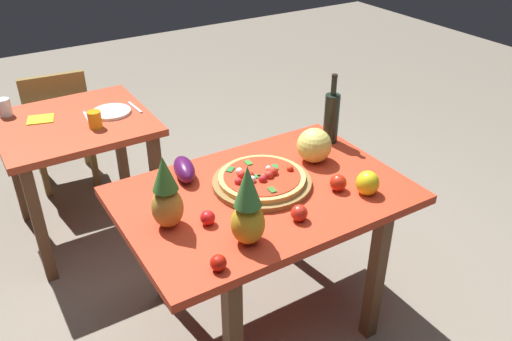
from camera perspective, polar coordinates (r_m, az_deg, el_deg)
name	(u,v)px	position (r m, az deg, el deg)	size (l,w,h in m)	color
ground_plane	(262,314)	(2.78, 0.70, -15.30)	(10.00, 10.00, 0.00)	gray
display_table	(263,209)	(2.35, 0.80, -4.17)	(1.25, 0.85, 0.75)	brown
background_table	(77,141)	(3.16, -18.86, 3.08)	(0.82, 0.76, 0.75)	brown
dining_chair	(59,122)	(3.77, -20.62, 4.92)	(0.43, 0.43, 0.85)	olive
pizza_board	(262,183)	(2.34, 0.64, -1.32)	(0.44, 0.44, 0.03)	olive
pizza	(262,177)	(2.32, 0.61, -0.76)	(0.39, 0.39, 0.06)	#E4AD5A
wine_bottle	(331,117)	(2.68, 8.19, 5.79)	(0.08, 0.08, 0.36)	black
pineapple_left	(248,209)	(1.93, -0.90, -4.24)	(0.13, 0.13, 0.33)	gold
pineapple_right	(166,196)	(2.05, -9.71, -2.74)	(0.13, 0.13, 0.31)	#B67F30
melon	(314,145)	(2.51, 6.34, 2.73)	(0.17, 0.17, 0.17)	#E2DC66
bell_pepper	(368,183)	(2.31, 12.02, -1.35)	(0.10, 0.10, 0.11)	yellow
eggplant	(184,169)	(2.40, -7.79, 0.14)	(0.20, 0.09, 0.09)	#491348
tomato_beside_pepper	(218,263)	(1.88, -4.11, -9.96)	(0.06, 0.06, 0.06)	red
tomato_at_corner	(338,183)	(2.32, 8.91, -1.33)	(0.07, 0.07, 0.07)	red
tomato_near_board	(208,218)	(2.09, -5.27, -5.14)	(0.06, 0.06, 0.06)	red
tomato_by_bottle	(299,213)	(2.11, 4.71, -4.62)	(0.07, 0.07, 0.07)	red
drinking_glass_juice	(95,120)	(2.97, -17.10, 5.31)	(0.07, 0.07, 0.09)	orange
drinking_glass_water	(4,107)	(3.30, -25.68, 6.20)	(0.08, 0.08, 0.10)	silver
dinner_plate	(111,112)	(3.13, -15.42, 6.16)	(0.22, 0.22, 0.02)	white
fork_utensil	(87,118)	(3.11, -17.85, 5.46)	(0.02, 0.18, 0.01)	silver
knife_utensil	(135,107)	(3.17, -13.02, 6.70)	(0.02, 0.18, 0.01)	silver
napkin_folded	(41,119)	(3.18, -22.35, 5.17)	(0.14, 0.12, 0.01)	yellow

